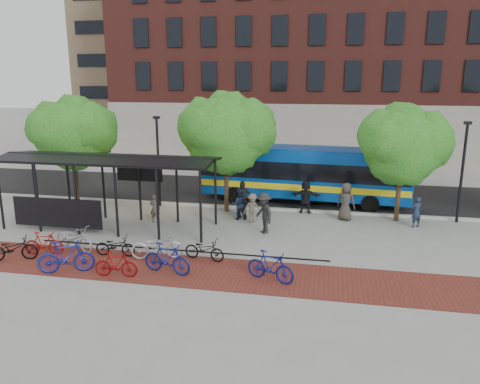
% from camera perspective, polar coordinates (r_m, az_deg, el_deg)
% --- Properties ---
extents(ground, '(160.00, 160.00, 0.00)m').
position_cam_1_polar(ground, '(22.33, 4.03, -5.06)').
color(ground, '#9E9E99').
rests_on(ground, ground).
extents(asphalt_street, '(160.00, 8.00, 0.01)m').
position_cam_1_polar(asphalt_street, '(29.96, 5.96, -0.16)').
color(asphalt_street, black).
rests_on(asphalt_street, ground).
extents(curb, '(160.00, 0.25, 0.12)m').
position_cam_1_polar(curb, '(26.10, 5.14, -2.13)').
color(curb, '#B7B7B2').
rests_on(curb, ground).
extents(brick_strip, '(24.00, 3.00, 0.01)m').
position_cam_1_polar(brick_strip, '(18.11, -4.39, -9.69)').
color(brick_strip, maroon).
rests_on(brick_strip, ground).
extents(bike_rack_rail, '(12.00, 0.05, 0.95)m').
position_cam_1_polar(bike_rack_rail, '(19.26, -7.44, -8.30)').
color(bike_rack_rail, black).
rests_on(bike_rack_rail, ground).
extents(building_brick, '(55.00, 14.00, 20.00)m').
position_cam_1_polar(building_brick, '(47.64, 21.03, 16.32)').
color(building_brick, maroon).
rests_on(building_brick, ground).
extents(building_tower, '(22.00, 22.00, 30.00)m').
position_cam_1_polar(building_tower, '(64.20, -6.11, 20.75)').
color(building_tower, '#7A664C').
rests_on(building_tower, ground).
extents(bus_shelter, '(10.60, 3.07, 3.60)m').
position_cam_1_polar(bus_shelter, '(23.49, -16.11, 2.95)').
color(bus_shelter, black).
rests_on(bus_shelter, ground).
extents(tree_a, '(4.90, 4.00, 6.18)m').
position_cam_1_polar(tree_a, '(28.45, -19.61, 7.04)').
color(tree_a, '#382619').
rests_on(tree_a, ground).
extents(tree_b, '(5.15, 4.20, 6.47)m').
position_cam_1_polar(tree_b, '(25.08, -1.47, 7.52)').
color(tree_b, '#382619').
rests_on(tree_b, ground).
extents(tree_c, '(4.66, 3.80, 5.92)m').
position_cam_1_polar(tree_c, '(24.78, 19.38, 5.73)').
color(tree_c, '#382619').
rests_on(tree_c, ground).
extents(lamp_post_left, '(0.35, 0.20, 5.12)m').
position_cam_1_polar(lamp_post_left, '(26.74, -9.95, 4.01)').
color(lamp_post_left, black).
rests_on(lamp_post_left, ground).
extents(lamp_post_right, '(0.35, 0.20, 5.12)m').
position_cam_1_polar(lamp_post_right, '(25.80, 25.49, 2.51)').
color(lamp_post_right, black).
rests_on(lamp_post_right, ground).
extents(bus, '(12.21, 3.58, 3.25)m').
position_cam_1_polar(bus, '(27.61, 7.77, 2.54)').
color(bus, '#0842A0').
rests_on(bus, ground).
extents(bike_0, '(2.02, 1.29, 1.00)m').
position_cam_1_polar(bike_0, '(21.06, -25.96, -6.21)').
color(bike_0, black).
rests_on(bike_0, ground).
extents(bike_1, '(1.71, 0.74, 0.99)m').
position_cam_1_polar(bike_1, '(21.18, -22.78, -5.79)').
color(bike_1, maroon).
rests_on(bike_1, ground).
extents(bike_2, '(2.21, 1.33, 1.10)m').
position_cam_1_polar(bike_2, '(21.24, -19.56, -5.29)').
color(bike_2, '#99989B').
rests_on(bike_2, ground).
extents(bike_3, '(2.17, 1.30, 1.26)m').
position_cam_1_polar(bike_3, '(18.95, -20.45, -7.42)').
color(bike_3, navy).
rests_on(bike_3, ground).
extents(bike_4, '(1.72, 0.71, 0.88)m').
position_cam_1_polar(bike_4, '(20.10, -14.95, -6.36)').
color(bike_4, black).
rests_on(bike_4, ground).
extents(bike_5, '(1.67, 0.60, 0.98)m').
position_cam_1_polar(bike_5, '(18.06, -14.90, -8.52)').
color(bike_5, maroon).
rests_on(bike_5, ground).
extents(bike_6, '(2.22, 1.36, 1.10)m').
position_cam_1_polar(bike_6, '(19.43, -10.08, -6.46)').
color(bike_6, '#B1B1B3').
rests_on(bike_6, ground).
extents(bike_7, '(2.05, 0.97, 1.19)m').
position_cam_1_polar(bike_7, '(17.93, -8.89, -8.03)').
color(bike_7, navy).
rests_on(bike_7, ground).
extents(bike_8, '(1.81, 0.92, 0.91)m').
position_cam_1_polar(bike_8, '(19.06, -4.37, -6.99)').
color(bike_8, black).
rests_on(bike_8, ground).
extents(bike_11, '(1.95, 1.15, 1.13)m').
position_cam_1_polar(bike_11, '(17.15, 3.73, -9.03)').
color(bike_11, navy).
rests_on(bike_11, ground).
extents(pedestrian_1, '(0.56, 0.37, 1.52)m').
position_cam_1_polar(pedestrian_1, '(24.05, -10.32, -1.96)').
color(pedestrian_1, '#493F3A').
rests_on(pedestrian_1, ground).
extents(pedestrian_2, '(0.89, 0.75, 1.62)m').
position_cam_1_polar(pedestrian_2, '(24.22, -0.09, -1.50)').
color(pedestrian_2, '#1A273E').
rests_on(pedestrian_2, ground).
extents(pedestrian_3, '(1.14, 1.00, 1.53)m').
position_cam_1_polar(pedestrian_3, '(23.68, 1.51, -1.98)').
color(pedestrian_3, brown).
rests_on(pedestrian_3, ground).
extents(pedestrian_4, '(1.23, 0.72, 1.96)m').
position_cam_1_polar(pedestrian_4, '(24.55, 0.25, -0.88)').
color(pedestrian_4, black).
rests_on(pedestrian_4, ground).
extents(pedestrian_5, '(1.68, 0.54, 1.81)m').
position_cam_1_polar(pedestrian_5, '(25.59, 8.01, -0.57)').
color(pedestrian_5, black).
rests_on(pedestrian_5, ground).
extents(pedestrian_6, '(1.13, 0.95, 1.98)m').
position_cam_1_polar(pedestrian_6, '(24.64, 12.77, -1.15)').
color(pedestrian_6, '#3B342F').
rests_on(pedestrian_6, ground).
extents(pedestrian_7, '(0.67, 0.60, 1.54)m').
position_cam_1_polar(pedestrian_7, '(24.56, 20.71, -2.29)').
color(pedestrian_7, '#1D2A44').
rests_on(pedestrian_7, ground).
extents(pedestrian_9, '(1.35, 1.46, 1.97)m').
position_cam_1_polar(pedestrian_9, '(22.08, 2.94, -2.57)').
color(pedestrian_9, '#252525').
rests_on(pedestrian_9, ground).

